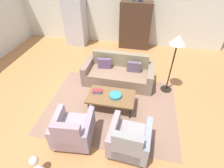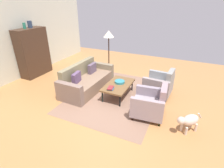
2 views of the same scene
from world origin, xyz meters
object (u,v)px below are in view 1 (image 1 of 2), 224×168
at_px(armchair_right, 129,141).
at_px(book_stack, 97,91).
at_px(refrigerator, 76,22).
at_px(floor_lamp, 177,46).
at_px(couch, 119,73).
at_px(coffee_table, 111,97).
at_px(fruit_bowl, 115,95).
at_px(cabinet, 135,26).
at_px(armchair_left, 73,131).

bearing_deg(armchair_right, book_stack, 131.94).
bearing_deg(book_stack, refrigerator, 117.53).
bearing_deg(floor_lamp, couch, 173.95).
xyz_separation_m(armchair_right, book_stack, (-0.98, 1.25, 0.09)).
distance_m(couch, coffee_table, 1.19).
bearing_deg(book_stack, fruit_bowl, -9.36).
distance_m(book_stack, floor_lamp, 2.32).
xyz_separation_m(couch, fruit_bowl, (0.11, -1.19, 0.15)).
bearing_deg(armchair_right, coffee_table, 120.94).
bearing_deg(coffee_table, couch, 89.88).
xyz_separation_m(couch, coffee_table, (-0.00, -1.19, 0.08)).
xyz_separation_m(couch, refrigerator, (-2.20, 2.38, 0.64)).
xyz_separation_m(book_stack, cabinet, (0.62, 3.59, 0.46)).
distance_m(armchair_left, book_stack, 1.27).
bearing_deg(refrigerator, couch, -47.25).
relative_size(coffee_table, fruit_bowl, 3.90).
bearing_deg(coffee_table, fruit_bowl, 0.00).
bearing_deg(coffee_table, floor_lamp, 34.92).
bearing_deg(armchair_right, armchair_left, -176.11).
distance_m(armchair_left, cabinet, 4.94).
height_order(couch, floor_lamp, floor_lamp).
relative_size(coffee_table, armchair_right, 1.36).
relative_size(couch, book_stack, 7.84).
xyz_separation_m(fruit_bowl, book_stack, (-0.49, 0.08, -0.01)).
height_order(refrigerator, floor_lamp, refrigerator).
distance_m(fruit_bowl, floor_lamp, 1.98).
bearing_deg(book_stack, cabinet, 80.19).
height_order(coffee_table, armchair_left, armchair_left).
xyz_separation_m(refrigerator, floor_lamp, (3.67, -2.54, 0.52)).
relative_size(fruit_bowl, refrigerator, 0.17).
bearing_deg(book_stack, couch, 70.87).
bearing_deg(couch, fruit_bowl, 96.87).
distance_m(armchair_left, armchair_right, 1.19).
bearing_deg(cabinet, armchair_left, -99.78).
xyz_separation_m(armchair_right, cabinet, (-0.36, 4.84, 0.56)).
xyz_separation_m(armchair_left, refrigerator, (-1.60, 4.73, 0.58)).
relative_size(armchair_left, refrigerator, 0.48).
height_order(coffee_table, armchair_right, armchair_right).
height_order(armchair_right, fruit_bowl, armchair_right).
height_order(book_stack, cabinet, cabinet).
distance_m(armchair_right, book_stack, 1.59).
distance_m(cabinet, floor_lamp, 2.96).
bearing_deg(refrigerator, book_stack, -62.47).
xyz_separation_m(couch, floor_lamp, (1.47, -0.16, 1.16)).
xyz_separation_m(coffee_table, armchair_left, (-0.59, -1.17, -0.03)).
xyz_separation_m(armchair_left, fruit_bowl, (0.71, 1.17, 0.10)).
relative_size(armchair_left, floor_lamp, 0.51).
bearing_deg(fruit_bowl, armchair_left, -121.19).
bearing_deg(couch, cabinet, -93.87).
bearing_deg(book_stack, coffee_table, -12.05).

